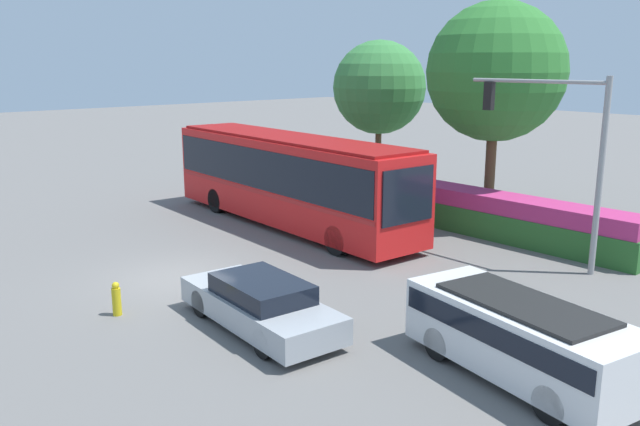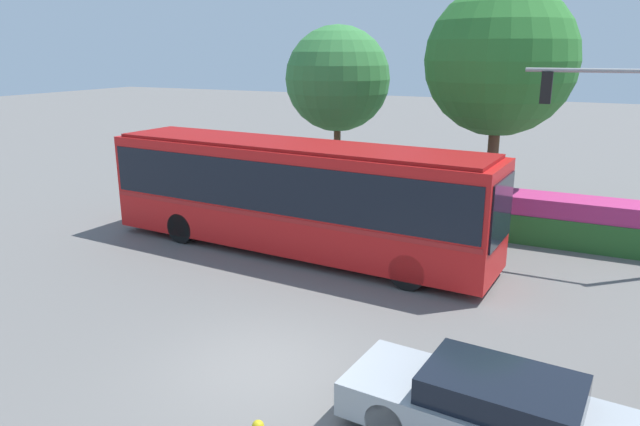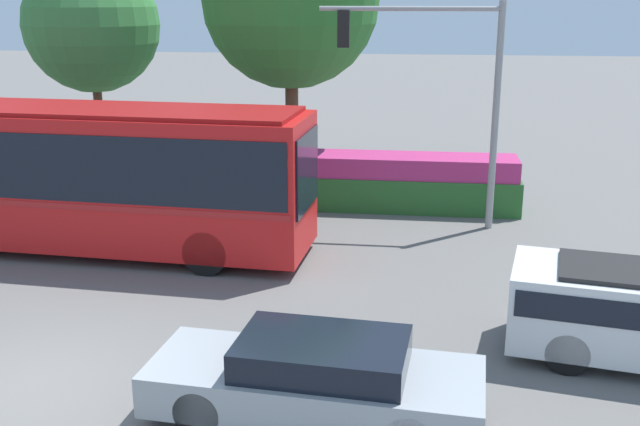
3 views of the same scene
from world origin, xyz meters
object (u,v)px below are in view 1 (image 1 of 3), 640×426
(city_bus, at_px, (289,175))
(traffic_light_pole, at_px, (563,140))
(sedan_foreground, at_px, (260,304))
(fire_hydrant, at_px, (116,299))
(street_tree_left, at_px, (379,88))
(suv_left_lane, at_px, (521,334))
(street_tree_centre, at_px, (496,72))

(city_bus, relative_size, traffic_light_pole, 2.20)
(sedan_foreground, height_order, fire_hydrant, sedan_foreground)
(city_bus, relative_size, sedan_foreground, 2.59)
(street_tree_left, bearing_deg, sedan_foreground, -56.58)
(traffic_light_pole, height_order, fire_hydrant, traffic_light_pole)
(street_tree_left, bearing_deg, suv_left_lane, -37.63)
(street_tree_left, distance_m, fire_hydrant, 17.11)
(sedan_foreground, distance_m, suv_left_lane, 5.91)
(traffic_light_pole, distance_m, street_tree_left, 11.45)
(suv_left_lane, relative_size, street_tree_left, 0.72)
(sedan_foreground, relative_size, suv_left_lane, 0.96)
(street_tree_left, height_order, street_tree_centre, street_tree_centre)
(traffic_light_pole, relative_size, fire_hydrant, 6.69)
(city_bus, distance_m, suv_left_lane, 13.50)
(city_bus, height_order, sedan_foreground, city_bus)
(fire_hydrant, bearing_deg, sedan_foreground, 35.73)
(city_bus, relative_size, street_tree_left, 1.79)
(sedan_foreground, bearing_deg, fire_hydrant, 40.55)
(fire_hydrant, bearing_deg, street_tree_centre, 87.78)
(city_bus, distance_m, street_tree_left, 7.30)
(street_tree_centre, relative_size, fire_hydrant, 9.70)
(street_tree_left, relative_size, fire_hydrant, 8.24)
(street_tree_centre, bearing_deg, suv_left_lane, -53.10)
(sedan_foreground, bearing_deg, street_tree_left, -51.76)
(city_bus, height_order, traffic_light_pole, traffic_light_pole)
(street_tree_centre, bearing_deg, sedan_foreground, -79.23)
(sedan_foreground, distance_m, fire_hydrant, 3.72)
(traffic_light_pole, height_order, street_tree_centre, street_tree_centre)
(city_bus, bearing_deg, street_tree_centre, 54.62)
(suv_left_lane, xyz_separation_m, street_tree_left, (-14.18, 10.93, 4.05))
(sedan_foreground, xyz_separation_m, street_tree_centre, (-2.43, 12.80, 5.15))
(suv_left_lane, distance_m, traffic_light_pole, 8.60)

